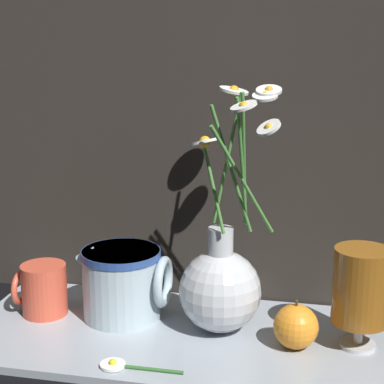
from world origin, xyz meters
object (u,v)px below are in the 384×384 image
tea_glass (361,288)px  orange_fruit (296,327)px  yellow_mug (43,289)px  ceramic_pitcher (123,280)px  vase_with_flowers (221,284)px

tea_glass → orange_fruit: size_ratio=2.04×
orange_fruit → tea_glass: bearing=13.2°
yellow_mug → orange_fruit: size_ratio=1.14×
orange_fruit → ceramic_pitcher: bearing=170.1°
yellow_mug → ceramic_pitcher: bearing=6.7°
ceramic_pitcher → tea_glass: (0.37, -0.03, 0.03)m
vase_with_flowers → orange_fruit: 0.13m
yellow_mug → tea_glass: bearing=-1.4°
tea_glass → orange_fruit: 0.11m
yellow_mug → tea_glass: tea_glass is taller
vase_with_flowers → ceramic_pitcher: 0.16m
ceramic_pitcher → orange_fruit: 0.28m
yellow_mug → ceramic_pitcher: ceramic_pitcher is taller
vase_with_flowers → orange_fruit: vase_with_flowers is taller
yellow_mug → orange_fruit: bearing=-4.6°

